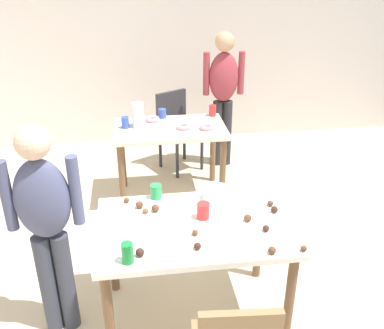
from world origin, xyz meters
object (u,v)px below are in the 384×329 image
Objects in this scene: dining_table_far at (170,139)px; person_adult_far at (223,89)px; dining_table_near at (194,237)px; chair_far_table at (177,126)px; pitcher_far at (138,115)px; soda_can at (127,253)px; person_girl_near at (46,218)px; mixing_bowl at (218,195)px.

person_adult_far is at bearing 45.00° from dining_table_far.
chair_far_table is at bearing 86.58° from dining_table_near.
dining_table_near is at bearing -80.32° from pitcher_far.
pitcher_far is (-0.43, -0.63, 0.37)m from chair_far_table.
soda_can reaches higher than dining_table_near.
person_adult_far is at bearing 74.15° from dining_table_near.
dining_table_far is at bearing -8.25° from pitcher_far.
chair_far_table reaches higher than dining_table_far.
pitcher_far is at bearing 70.61° from person_girl_near.
soda_can reaches higher than mixing_bowl.
dining_table_near is 0.90m from person_girl_near.
dining_table_near is 0.79× the size of person_adult_far.
person_adult_far is 6.36× the size of pitcher_far.
person_adult_far is 2.10m from mixing_bowl.
dining_table_far is at bearing -101.53° from chair_far_table.
dining_table_near is at bearing 37.54° from soda_can.
dining_table_far is 0.71× the size of person_adult_far.
mixing_bowl is at bearing 52.26° from dining_table_near.
person_girl_near is at bearing -113.88° from chair_far_table.
mixing_bowl is (-0.45, -2.05, -0.11)m from person_adult_far.
dining_table_far is 2.02m from soda_can.
mixing_bowl reaches higher than dining_table_far.
person_adult_far is 7.80× the size of mixing_bowl.
dining_table_near and dining_table_far have the same top height.
dining_table_far is 0.38m from pitcher_far.
soda_can is at bearing -93.32° from pitcher_far.
person_adult_far is at bearing -1.64° from chair_far_table.
dining_table_near is 0.54m from soda_can.
soda_can is at bearing -136.70° from mixing_bowl.
pitcher_far is (-0.49, 1.44, 0.08)m from mixing_bowl.
pitcher_far is at bearing 108.91° from mixing_bowl.
pitcher_far is at bearing -147.15° from person_adult_far.
person_adult_far is (0.65, 0.65, 0.28)m from dining_table_far.
person_adult_far is at bearing 56.11° from person_girl_near.
dining_table_far is 4.50× the size of pitcher_far.
chair_far_table is 2.71m from soda_can.
dining_table_near is at bearing -93.42° from chair_far_table.
pitcher_far is (-0.29, 0.04, 0.24)m from dining_table_far.
chair_far_table reaches higher than dining_table_near.
soda_can is (0.47, -0.34, -0.05)m from person_girl_near.
chair_far_table is 0.66m from person_adult_far.
chair_far_table is at bearing 178.36° from person_adult_far.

